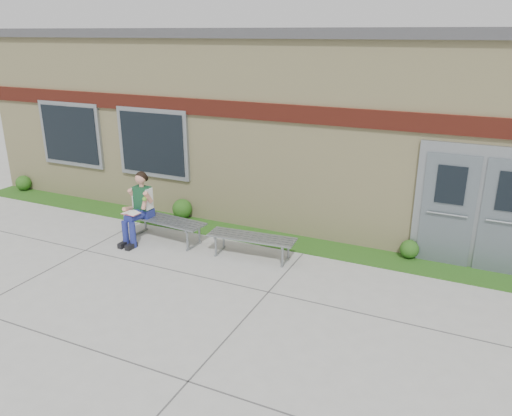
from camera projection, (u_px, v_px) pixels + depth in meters
The scene contains 9 objects.
ground at pixel (202, 293), 8.34m from camera, with size 80.00×80.00×0.00m, color #9E9E99.
grass_strip at pixel (265, 238), 10.55m from camera, with size 16.00×0.80×0.02m, color #1F5316.
school_building at pixel (319, 115), 12.75m from camera, with size 16.20×6.22×4.20m.
bench_left at pixel (165, 224), 10.34m from camera, with size 1.86×0.66×0.47m.
bench_right at pixel (252, 241), 9.55m from camera, with size 1.73×0.60×0.44m.
girl at pixel (138, 206), 10.21m from camera, with size 0.53×0.89×1.45m.
shrub_west at pixel (24, 183), 13.63m from camera, with size 0.41×0.41×0.41m, color #1F5316.
shrub_mid at pixel (182, 209), 11.57m from camera, with size 0.45×0.45×0.45m, color #1F5316.
shrub_east at pixel (409, 249), 9.54m from camera, with size 0.36×0.36×0.36m, color #1F5316.
Camera 1 is at (3.95, -6.30, 4.13)m, focal length 35.00 mm.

